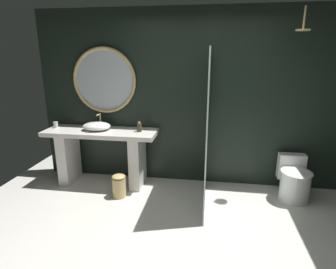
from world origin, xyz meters
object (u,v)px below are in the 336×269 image
(vessel_sink, at_px, (97,126))
(soap_dispenser, at_px, (139,127))
(rain_shower_head, at_px, (303,27))
(waste_bin, at_px, (119,186))
(tumbler_cup, at_px, (56,125))
(toilet, at_px, (294,181))
(round_wall_mirror, at_px, (104,80))

(vessel_sink, height_order, soap_dispenser, vessel_sink)
(rain_shower_head, bearing_deg, waste_bin, -171.60)
(tumbler_cup, bearing_deg, toilet, -1.71)
(tumbler_cup, distance_m, round_wall_mirror, 1.03)
(waste_bin, bearing_deg, round_wall_mirror, 120.12)
(round_wall_mirror, distance_m, waste_bin, 1.60)
(soap_dispenser, bearing_deg, vessel_sink, -179.45)
(vessel_sink, distance_m, toilet, 2.94)
(waste_bin, bearing_deg, soap_dispenser, 63.92)
(tumbler_cup, height_order, rain_shower_head, rain_shower_head)
(vessel_sink, bearing_deg, waste_bin, -42.70)
(tumbler_cup, xyz_separation_m, soap_dispenser, (1.34, -0.03, 0.02))
(waste_bin, bearing_deg, tumbler_cup, 158.29)
(round_wall_mirror, bearing_deg, rain_shower_head, -7.00)
(vessel_sink, bearing_deg, soap_dispenser, 0.55)
(rain_shower_head, bearing_deg, vessel_sink, 178.36)
(vessel_sink, xyz_separation_m, soap_dispenser, (0.66, 0.01, 0.01))
(vessel_sink, height_order, rain_shower_head, rain_shower_head)
(tumbler_cup, distance_m, soap_dispenser, 1.34)
(soap_dispenser, height_order, toilet, soap_dispenser)
(tumbler_cup, bearing_deg, round_wall_mirror, 15.88)
(soap_dispenser, relative_size, rain_shower_head, 0.53)
(tumbler_cup, relative_size, soap_dispenser, 0.61)
(round_wall_mirror, bearing_deg, vessel_sink, -104.55)
(rain_shower_head, bearing_deg, toilet, 3.81)
(rain_shower_head, distance_m, toilet, 2.00)
(toilet, bearing_deg, waste_bin, -171.85)
(vessel_sink, distance_m, waste_bin, 0.96)
(tumbler_cup, xyz_separation_m, round_wall_mirror, (0.75, 0.21, 0.67))
(vessel_sink, xyz_separation_m, tumbler_cup, (-0.68, 0.04, -0.01))
(vessel_sink, relative_size, tumbler_cup, 4.60)
(soap_dispenser, xyz_separation_m, toilet, (2.21, -0.08, -0.66))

